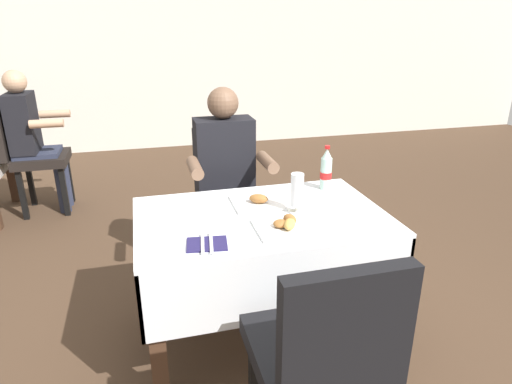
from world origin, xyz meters
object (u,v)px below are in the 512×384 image
Objects in this scene: chair_far_diner_seat at (230,194)px; napkin_cutlery_set at (207,244)px; beer_glass_left at (297,193)px; cola_bottle_primary at (326,170)px; background_chair_right at (29,153)px; plate_near_camera at (284,226)px; background_patron at (32,135)px; seated_diner_far at (227,177)px; chair_near_camera_side at (322,353)px; plate_far_diner at (257,201)px; main_dining_table at (261,246)px.

chair_far_diner_seat is 1.09m from napkin_cutlery_set.
cola_bottle_primary reaches higher than beer_glass_left.
chair_far_diner_seat is 2.07m from background_chair_right.
plate_near_camera is 0.37m from napkin_cutlery_set.
plate_near_camera is at bearing -57.82° from background_patron.
chair_far_diner_seat is at bearing 70.06° from seated_diner_far.
background_chair_right is (-1.67, 2.24, -0.29)m from beer_glass_left.
chair_near_camera_side is at bearing -113.29° from cola_bottle_primary.
beer_glass_left reaches higher than plate_far_diner.
beer_glass_left is 0.54m from napkin_cutlery_set.
chair_far_diner_seat is 2.04m from background_patron.
background_patron reaches higher than plate_far_diner.
plate_near_camera is (0.06, -0.18, 0.19)m from main_dining_table.
seated_diner_far is at bearing 73.81° from napkin_cutlery_set.
cola_bottle_primary is 0.26× the size of background_chair_right.
beer_glass_left is at bearing -54.02° from background_patron.
chair_far_diner_seat is (-0.00, 0.78, -0.01)m from main_dining_table.
seated_diner_far is 0.95m from napkin_cutlery_set.
cola_bottle_primary is 1.28× the size of napkin_cutlery_set.
cola_bottle_primary is (0.27, 0.28, 0.01)m from beer_glass_left.
chair_near_camera_side is 0.77× the size of background_patron.
chair_near_camera_side is 0.63m from plate_near_camera.
main_dining_table is at bearing 38.82° from napkin_cutlery_set.
napkin_cutlery_set is (-0.31, 0.53, 0.19)m from chair_near_camera_side.
background_chair_right is at bearing 180.00° from background_patron.
plate_near_camera reaches higher than plate_far_diner.
seated_diner_far reaches higher than cola_bottle_primary.
beer_glass_left is 0.81× the size of cola_bottle_primary.
napkin_cutlery_set reaches higher than main_dining_table.
napkin_cutlery_set is at bearing -155.12° from beer_glass_left.
chair_near_camera_side is 4.00× the size of plate_near_camera.
seated_diner_far is 5.20× the size of plate_near_camera.
beer_glass_left is at bearing 24.88° from napkin_cutlery_set.
beer_glass_left is (0.17, -0.80, 0.29)m from chair_far_diner_seat.
beer_glass_left is at bearing 54.17° from plate_near_camera.
main_dining_table is 0.78m from chair_far_diner_seat.
background_chair_right is at bearing 126.09° from plate_far_diner.
seated_diner_far is 5.04× the size of cola_bottle_primary.
main_dining_table is 0.69m from seated_diner_far.
background_chair_right is (-1.50, 1.43, 0.00)m from chair_far_diner_seat.
napkin_cutlery_set is at bearing -170.36° from plate_near_camera.
plate_near_camera is 0.19× the size of background_patron.
napkin_cutlery_set is at bearing -106.19° from seated_diner_far.
plate_far_diner is at bearing -54.80° from background_patron.
chair_near_camera_side is at bearing -60.19° from napkin_cutlery_set.
main_dining_table is 1.25× the size of background_chair_right.
chair_near_camera_side is 0.64m from napkin_cutlery_set.
napkin_cutlery_set is 0.15× the size of background_patron.
cola_bottle_primary is at bearing -45.21° from background_chair_right.
background_chair_right is at bearing 126.80° from beer_glass_left.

